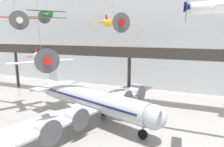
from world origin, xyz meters
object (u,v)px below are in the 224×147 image
Objects in this scene: airliner_silver_main at (91,99)px; suspended_plane_silver_racer at (41,59)px; suspended_plane_red_highwing at (15,21)px; suspended_plane_white_twin at (223,7)px; suspended_plane_green_biplane at (47,15)px; suspended_plane_yellow_lowwing at (113,22)px.

suspended_plane_silver_racer is (-3.55, -6.52, 7.05)m from airliner_silver_main.
airliner_silver_main is 17.87m from suspended_plane_red_highwing.
airliner_silver_main is 3.67× the size of suspended_plane_white_twin.
suspended_plane_red_highwing is (-9.38, 5.41, 5.23)m from suspended_plane_silver_racer.
airliner_silver_main is 23.37m from suspended_plane_green_biplane.
suspended_plane_green_biplane is at bearing 136.34° from suspended_plane_red_highwing.
suspended_plane_yellow_lowwing is 1.04× the size of suspended_plane_green_biplane.
suspended_plane_white_twin is at bearing 36.40° from suspended_plane_silver_racer.
suspended_plane_white_twin is 29.92m from suspended_plane_red_highwing.
suspended_plane_silver_racer is 1.65× the size of suspended_plane_green_biplane.
suspended_plane_silver_racer is 1.58× the size of suspended_plane_yellow_lowwing.
suspended_plane_silver_racer is 20.73m from suspended_plane_white_twin.
suspended_plane_yellow_lowwing is 1.02× the size of suspended_plane_red_highwing.
suspended_plane_red_highwing is (-29.39, 5.63, -0.20)m from suspended_plane_white_twin.
airliner_silver_main is at bearing -174.40° from suspended_plane_green_biplane.
suspended_plane_green_biplane reaches higher than suspended_plane_silver_racer.
suspended_plane_green_biplane is 0.97× the size of suspended_plane_red_highwing.
suspended_plane_white_twin is (16.46, -6.74, 12.48)m from airliner_silver_main.
suspended_plane_yellow_lowwing is at bearing 87.59° from airliner_silver_main.
suspended_plane_silver_racer is 12.03m from suspended_plane_red_highwing.
suspended_plane_yellow_lowwing reaches higher than airliner_silver_main.
suspended_plane_white_twin reaches higher than suspended_plane_yellow_lowwing.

